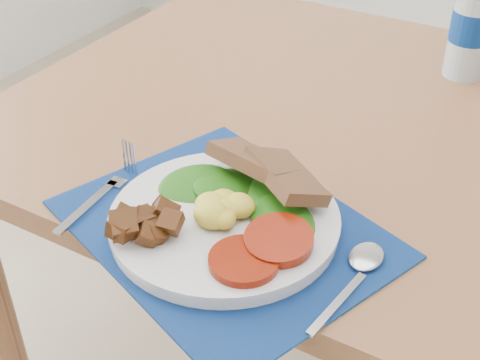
# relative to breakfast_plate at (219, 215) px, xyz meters

# --- Properties ---
(table) EXTENTS (1.40, 0.90, 0.75)m
(table) POSITION_rel_breakfast_plate_xyz_m (0.17, 0.36, -0.11)
(table) COLOR brown
(table) RESTS_ON ground
(placemat) EXTENTS (0.49, 0.43, 0.00)m
(placemat) POSITION_rel_breakfast_plate_xyz_m (0.01, 0.00, -0.02)
(placemat) COLOR #040B33
(placemat) RESTS_ON table
(breakfast_plate) EXTENTS (0.29, 0.29, 0.07)m
(breakfast_plate) POSITION_rel_breakfast_plate_xyz_m (0.00, 0.00, 0.00)
(breakfast_plate) COLOR silver
(breakfast_plate) RESTS_ON placemat
(fork) EXTENTS (0.03, 0.18, 0.00)m
(fork) POSITION_rel_breakfast_plate_xyz_m (-0.17, -0.01, -0.02)
(fork) COLOR #B2B5BA
(fork) RESTS_ON placemat
(spoon) EXTENTS (0.04, 0.17, 0.01)m
(spoon) POSITION_rel_breakfast_plate_xyz_m (0.19, 0.01, -0.02)
(spoon) COLOR #B2B5BA
(spoon) RESTS_ON placemat
(water_bottle) EXTENTS (0.07, 0.07, 0.25)m
(water_bottle) POSITION_rel_breakfast_plate_xyz_m (0.15, 0.61, 0.09)
(water_bottle) COLOR #ADBFCC
(water_bottle) RESTS_ON table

